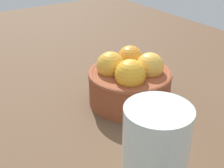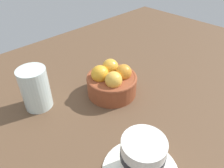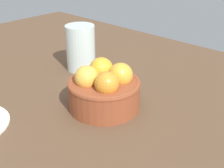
{
  "view_description": "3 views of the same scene",
  "coord_description": "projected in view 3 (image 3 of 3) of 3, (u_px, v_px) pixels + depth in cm",
  "views": [
    {
      "loc": [
        -35.29,
        27.08,
        26.81
      ],
      "look_at": [
        1.47,
        2.51,
        3.38
      ],
      "focal_mm": 48.87,
      "sensor_mm": 36.0,
      "label": 1
    },
    {
      "loc": [
        -32.4,
        -33.12,
        37.19
      ],
      "look_at": [
        -0.04,
        -0.11,
        3.09
      ],
      "focal_mm": 33.73,
      "sensor_mm": 36.0,
      "label": 2
    },
    {
      "loc": [
        35.52,
        -35.8,
        29.75
      ],
      "look_at": [
        1.29,
        0.81,
        5.09
      ],
      "focal_mm": 48.54,
      "sensor_mm": 36.0,
      "label": 3
    }
  ],
  "objects": [
    {
      "name": "ground_plane",
      "position": [
        104.0,
        114.0,
        0.59
      ],
      "size": [
        143.32,
        90.1,
        3.19
      ],
      "primitive_type": "cube",
      "color": "brown"
    },
    {
      "name": "terracotta_bowl",
      "position": [
        104.0,
        89.0,
        0.57
      ],
      "size": [
        13.66,
        13.66,
        8.92
      ],
      "color": "brown",
      "rests_on": "ground_plane"
    },
    {
      "name": "water_glass",
      "position": [
        81.0,
        48.0,
        0.73
      ],
      "size": [
        6.97,
        6.97,
        10.96
      ],
      "primitive_type": "cylinder",
      "color": "silver",
      "rests_on": "ground_plane"
    }
  ]
}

